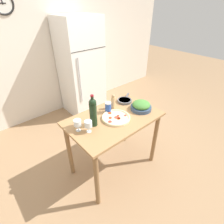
{
  "coord_description": "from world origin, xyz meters",
  "views": [
    {
      "loc": [
        -1.18,
        -1.31,
        2.1
      ],
      "look_at": [
        0.0,
        0.04,
        0.94
      ],
      "focal_mm": 28.0,
      "sensor_mm": 36.0,
      "label": 1
    }
  ],
  "objects_px": {
    "cast_iron_skillet": "(125,100)",
    "wine_bottle": "(93,112)",
    "refrigerator": "(81,68)",
    "salt_canister": "(108,107)",
    "pepper_mill": "(113,102)",
    "wine_glass_far": "(78,123)",
    "wine_glass_near": "(88,124)",
    "homemade_pizza": "(116,118)",
    "salad_bowl": "(141,106)"
  },
  "relations": [
    {
      "from": "pepper_mill",
      "to": "salt_canister",
      "type": "bearing_deg",
      "value": -165.13
    },
    {
      "from": "cast_iron_skillet",
      "to": "pepper_mill",
      "type": "bearing_deg",
      "value": -173.41
    },
    {
      "from": "cast_iron_skillet",
      "to": "wine_bottle",
      "type": "bearing_deg",
      "value": -166.63
    },
    {
      "from": "salt_canister",
      "to": "pepper_mill",
      "type": "bearing_deg",
      "value": 14.87
    },
    {
      "from": "refrigerator",
      "to": "homemade_pizza",
      "type": "xyz_separation_m",
      "value": [
        -0.61,
        -1.7,
        -0.05
      ]
    },
    {
      "from": "pepper_mill",
      "to": "wine_glass_far",
      "type": "bearing_deg",
      "value": -170.73
    },
    {
      "from": "refrigerator",
      "to": "salt_canister",
      "type": "distance_m",
      "value": 1.64
    },
    {
      "from": "pepper_mill",
      "to": "homemade_pizza",
      "type": "relative_size",
      "value": 0.59
    },
    {
      "from": "wine_glass_near",
      "to": "homemade_pizza",
      "type": "height_order",
      "value": "wine_glass_near"
    },
    {
      "from": "refrigerator",
      "to": "cast_iron_skillet",
      "type": "relative_size",
      "value": 6.25
    },
    {
      "from": "wine_glass_near",
      "to": "wine_bottle",
      "type": "bearing_deg",
      "value": 29.18
    },
    {
      "from": "wine_bottle",
      "to": "salad_bowl",
      "type": "xyz_separation_m",
      "value": [
        0.66,
        -0.14,
        -0.13
      ]
    },
    {
      "from": "refrigerator",
      "to": "wine_glass_far",
      "type": "bearing_deg",
      "value": -123.73
    },
    {
      "from": "wine_glass_near",
      "to": "pepper_mill",
      "type": "bearing_deg",
      "value": 20.03
    },
    {
      "from": "homemade_pizza",
      "to": "salt_canister",
      "type": "distance_m",
      "value": 0.18
    },
    {
      "from": "refrigerator",
      "to": "wine_glass_near",
      "type": "distance_m",
      "value": 1.96
    },
    {
      "from": "salad_bowl",
      "to": "homemade_pizza",
      "type": "relative_size",
      "value": 0.78
    },
    {
      "from": "wine_glass_near",
      "to": "salad_bowl",
      "type": "relative_size",
      "value": 0.52
    },
    {
      "from": "salt_canister",
      "to": "cast_iron_skillet",
      "type": "distance_m",
      "value": 0.36
    },
    {
      "from": "refrigerator",
      "to": "cast_iron_skillet",
      "type": "height_order",
      "value": "refrigerator"
    },
    {
      "from": "wine_glass_near",
      "to": "cast_iron_skillet",
      "type": "relative_size",
      "value": 0.46
    },
    {
      "from": "salt_canister",
      "to": "homemade_pizza",
      "type": "bearing_deg",
      "value": -98.86
    },
    {
      "from": "wine_glass_near",
      "to": "cast_iron_skillet",
      "type": "height_order",
      "value": "wine_glass_near"
    },
    {
      "from": "wine_glass_far",
      "to": "salt_canister",
      "type": "distance_m",
      "value": 0.49
    },
    {
      "from": "wine_glass_near",
      "to": "salt_canister",
      "type": "height_order",
      "value": "salt_canister"
    },
    {
      "from": "refrigerator",
      "to": "homemade_pizza",
      "type": "height_order",
      "value": "refrigerator"
    },
    {
      "from": "wine_glass_near",
      "to": "salt_canister",
      "type": "distance_m",
      "value": 0.44
    },
    {
      "from": "cast_iron_skillet",
      "to": "salt_canister",
      "type": "bearing_deg",
      "value": -170.76
    },
    {
      "from": "salad_bowl",
      "to": "salt_canister",
      "type": "relative_size",
      "value": 1.91
    },
    {
      "from": "refrigerator",
      "to": "cast_iron_skillet",
      "type": "xyz_separation_m",
      "value": [
        -0.23,
        -1.47,
        -0.05
      ]
    },
    {
      "from": "wine_bottle",
      "to": "cast_iron_skillet",
      "type": "xyz_separation_m",
      "value": [
        0.65,
        0.15,
        -0.16
      ]
    },
    {
      "from": "pepper_mill",
      "to": "salt_canister",
      "type": "distance_m",
      "value": 0.12
    },
    {
      "from": "salad_bowl",
      "to": "wine_bottle",
      "type": "bearing_deg",
      "value": 168.42
    },
    {
      "from": "wine_glass_far",
      "to": "cast_iron_skillet",
      "type": "distance_m",
      "value": 0.85
    },
    {
      "from": "wine_bottle",
      "to": "pepper_mill",
      "type": "height_order",
      "value": "wine_bottle"
    },
    {
      "from": "refrigerator",
      "to": "wine_glass_near",
      "type": "height_order",
      "value": "refrigerator"
    },
    {
      "from": "pepper_mill",
      "to": "cast_iron_skillet",
      "type": "bearing_deg",
      "value": 6.59
    },
    {
      "from": "pepper_mill",
      "to": "cast_iron_skillet",
      "type": "height_order",
      "value": "pepper_mill"
    },
    {
      "from": "refrigerator",
      "to": "homemade_pizza",
      "type": "relative_size",
      "value": 5.44
    },
    {
      "from": "refrigerator",
      "to": "salt_canister",
      "type": "height_order",
      "value": "refrigerator"
    },
    {
      "from": "wine_glass_near",
      "to": "salad_bowl",
      "type": "distance_m",
      "value": 0.78
    },
    {
      "from": "cast_iron_skillet",
      "to": "salad_bowl",
      "type": "bearing_deg",
      "value": -87.51
    },
    {
      "from": "wine_bottle",
      "to": "wine_glass_far",
      "type": "distance_m",
      "value": 0.21
    },
    {
      "from": "pepper_mill",
      "to": "cast_iron_skillet",
      "type": "xyz_separation_m",
      "value": [
        0.24,
        0.03,
        -0.08
      ]
    },
    {
      "from": "homemade_pizza",
      "to": "wine_glass_far",
      "type": "bearing_deg",
      "value": 167.22
    },
    {
      "from": "wine_glass_near",
      "to": "pepper_mill",
      "type": "height_order",
      "value": "pepper_mill"
    },
    {
      "from": "salt_canister",
      "to": "cast_iron_skillet",
      "type": "height_order",
      "value": "salt_canister"
    },
    {
      "from": "pepper_mill",
      "to": "salad_bowl",
      "type": "relative_size",
      "value": 0.76
    },
    {
      "from": "refrigerator",
      "to": "wine_bottle",
      "type": "xyz_separation_m",
      "value": [
        -0.88,
        -1.63,
        0.12
      ]
    },
    {
      "from": "wine_bottle",
      "to": "homemade_pizza",
      "type": "xyz_separation_m",
      "value": [
        0.27,
        -0.08,
        -0.16
      ]
    }
  ]
}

